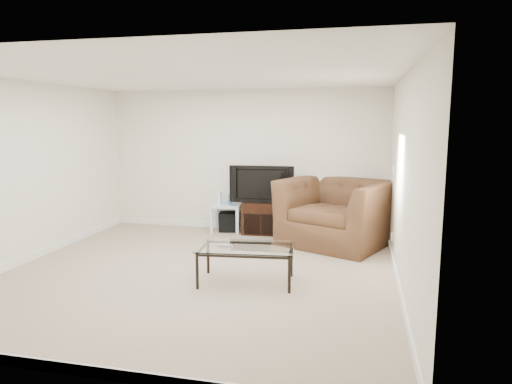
% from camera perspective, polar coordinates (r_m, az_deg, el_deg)
% --- Properties ---
extents(floor, '(5.00, 5.00, 0.00)m').
position_cam_1_polar(floor, '(6.05, -7.27, -10.01)').
color(floor, tan).
rests_on(floor, ground).
extents(ceiling, '(5.00, 5.00, 0.00)m').
position_cam_1_polar(ceiling, '(5.76, -7.77, 14.26)').
color(ceiling, white).
rests_on(ceiling, ground).
extents(wall_back, '(5.00, 0.02, 2.50)m').
position_cam_1_polar(wall_back, '(8.15, -1.40, 3.92)').
color(wall_back, silver).
rests_on(wall_back, ground).
extents(wall_left, '(0.02, 5.00, 2.50)m').
position_cam_1_polar(wall_left, '(7.04, -26.98, 2.19)').
color(wall_left, silver).
rests_on(wall_left, ground).
extents(wall_right, '(0.02, 5.00, 2.50)m').
position_cam_1_polar(wall_right, '(5.44, 18.03, 1.03)').
color(wall_right, silver).
rests_on(wall_right, ground).
extents(plate_back, '(0.12, 0.02, 0.12)m').
position_cam_1_polar(plate_back, '(8.59, -10.53, 4.03)').
color(plate_back, white).
rests_on(plate_back, wall_back).
extents(plate_right_switch, '(0.02, 0.09, 0.13)m').
position_cam_1_polar(plate_right_switch, '(7.02, 16.80, 2.76)').
color(plate_right_switch, white).
rests_on(plate_right_switch, wall_right).
extents(plate_right_outlet, '(0.02, 0.08, 0.12)m').
position_cam_1_polar(plate_right_outlet, '(6.89, 16.61, -5.38)').
color(plate_right_outlet, white).
rests_on(plate_right_outlet, wall_right).
extents(tv_stand, '(0.71, 0.52, 0.57)m').
position_cam_1_polar(tv_stand, '(8.00, 0.84, -3.18)').
color(tv_stand, black).
rests_on(tv_stand, floor).
extents(dvd_player, '(0.39, 0.29, 0.05)m').
position_cam_1_polar(dvd_player, '(7.92, 0.80, -1.90)').
color(dvd_player, black).
rests_on(dvd_player, tv_stand).
extents(television, '(1.04, 0.25, 0.64)m').
position_cam_1_polar(television, '(7.87, 0.82, 1.08)').
color(television, black).
rests_on(television, tv_stand).
extents(side_table, '(0.55, 0.55, 0.49)m').
position_cam_1_polar(side_table, '(8.16, -3.66, -3.23)').
color(side_table, '#ACC1D0').
rests_on(side_table, floor).
extents(subwoofer, '(0.38, 0.38, 0.33)m').
position_cam_1_polar(subwoofer, '(8.19, -3.42, -3.69)').
color(subwoofer, black).
rests_on(subwoofer, floor).
extents(game_console, '(0.06, 0.17, 0.22)m').
position_cam_1_polar(game_console, '(8.10, -4.56, -0.77)').
color(game_console, white).
rests_on(game_console, side_table).
extents(game_case, '(0.08, 0.15, 0.19)m').
position_cam_1_polar(game_case, '(8.07, -3.29, -0.90)').
color(game_case, '#337FCC').
rests_on(game_case, side_table).
extents(recliner, '(1.86, 1.58, 1.38)m').
position_cam_1_polar(recliner, '(7.33, 9.99, -1.16)').
color(recliner, brown).
rests_on(recliner, floor).
extents(coffee_table, '(1.22, 0.77, 0.45)m').
position_cam_1_polar(coffee_table, '(5.60, -1.24, -9.06)').
color(coffee_table, black).
rests_on(coffee_table, floor).
extents(remote, '(0.18, 0.05, 0.02)m').
position_cam_1_polar(remote, '(5.54, -3.90, -6.71)').
color(remote, '#B2B2B7').
rests_on(remote, coffee_table).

